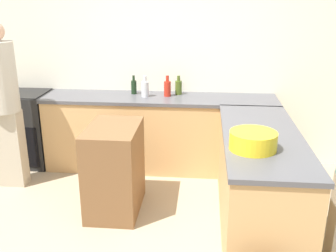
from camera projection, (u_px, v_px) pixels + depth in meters
The scene contains 12 objects.
ground_plane at pixel (137, 251), 3.36m from camera, with size 14.00×14.00×0.00m, color tan.
wall_back at pixel (162, 57), 4.87m from camera, with size 8.00×0.06×2.70m.
counter_back at pixel (160, 133), 4.85m from camera, with size 2.80×0.61×0.92m.
counter_peninsula at pixel (258, 180), 3.61m from camera, with size 0.69×1.87×0.92m.
range_oven at pixel (28, 128), 5.00m from camera, with size 0.59×0.59×0.93m.
island_table at pixel (114, 169), 3.89m from camera, with size 0.49×0.73×0.88m.
mixing_bowl at pixel (253, 141), 3.10m from camera, with size 0.38×0.38×0.15m.
olive_oil_bottle at pixel (178, 87), 4.79m from camera, with size 0.08×0.08×0.23m.
hot_sauce_bottle at pixel (167, 88), 4.70m from camera, with size 0.08×0.08×0.25m.
wine_bottle_dark at pixel (134, 87), 4.82m from camera, with size 0.07×0.07×0.23m.
vinegar_bottle_clear at pixel (145, 88), 4.68m from camera, with size 0.09×0.09×0.25m.
person_by_range at pixel (4, 100), 4.24m from camera, with size 0.33×0.33×1.83m.
Camera 1 is at (0.53, -2.80, 2.09)m, focal length 42.00 mm.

